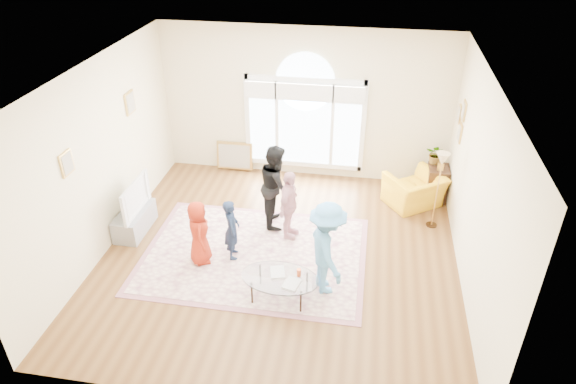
% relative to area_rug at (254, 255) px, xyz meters
% --- Properties ---
extents(ground, '(6.00, 6.00, 0.00)m').
position_rel_area_rug_xyz_m(ground, '(0.43, 0.06, -0.01)').
color(ground, '#563518').
rests_on(ground, ground).
extents(room_shell, '(6.00, 6.00, 6.00)m').
position_rel_area_rug_xyz_m(room_shell, '(0.44, 2.89, 1.56)').
color(room_shell, beige).
rests_on(room_shell, ground).
extents(area_rug, '(3.60, 2.60, 0.02)m').
position_rel_area_rug_xyz_m(area_rug, '(0.00, 0.00, 0.00)').
color(area_rug, beige).
rests_on(area_rug, ground).
extents(rug_border, '(3.80, 2.80, 0.01)m').
position_rel_area_rug_xyz_m(rug_border, '(0.00, 0.00, -0.00)').
color(rug_border, '#9B616D').
rests_on(rug_border, ground).
extents(tv_console, '(0.45, 1.00, 0.42)m').
position_rel_area_rug_xyz_m(tv_console, '(-2.32, 0.36, 0.20)').
color(tv_console, gray).
rests_on(tv_console, ground).
extents(television, '(0.17, 1.05, 0.61)m').
position_rel_area_rug_xyz_m(television, '(-2.31, 0.36, 0.71)').
color(television, black).
rests_on(television, tv_console).
extents(coffee_table, '(1.25, 0.86, 0.54)m').
position_rel_area_rug_xyz_m(coffee_table, '(0.63, -0.99, 0.39)').
color(coffee_table, silver).
rests_on(coffee_table, ground).
extents(armchair, '(1.34, 1.31, 0.66)m').
position_rel_area_rug_xyz_m(armchair, '(2.76, 2.12, 0.32)').
color(armchair, yellow).
rests_on(armchair, ground).
extents(side_cabinet, '(0.40, 0.50, 0.70)m').
position_rel_area_rug_xyz_m(side_cabinet, '(3.21, 2.45, 0.34)').
color(side_cabinet, black).
rests_on(side_cabinet, ground).
extents(floor_lamp, '(0.26, 0.26, 1.51)m').
position_rel_area_rug_xyz_m(floor_lamp, '(3.08, 1.43, 1.27)').
color(floor_lamp, black).
rests_on(floor_lamp, ground).
extents(plant_pedestal, '(0.20, 0.20, 0.70)m').
position_rel_area_rug_xyz_m(plant_pedestal, '(3.13, 2.62, 0.34)').
color(plant_pedestal, white).
rests_on(plant_pedestal, ground).
extents(potted_plant, '(0.46, 0.43, 0.41)m').
position_rel_area_rug_xyz_m(potted_plant, '(3.13, 2.62, 0.89)').
color(potted_plant, '#33722D').
rests_on(potted_plant, plant_pedestal).
extents(leaning_picture, '(0.80, 0.14, 0.62)m').
position_rel_area_rug_xyz_m(leaning_picture, '(-1.11, 2.96, -0.01)').
color(leaning_picture, tan).
rests_on(leaning_picture, ground).
extents(child_red, '(0.53, 0.65, 1.14)m').
position_rel_area_rug_xyz_m(child_red, '(-0.84, -0.31, 0.58)').
color(child_red, '#A12511').
rests_on(child_red, area_rug).
extents(child_navy, '(0.35, 0.45, 1.10)m').
position_rel_area_rug_xyz_m(child_navy, '(-0.34, -0.09, 0.56)').
color(child_navy, '#16213B').
rests_on(child_navy, area_rug).
extents(child_black, '(0.73, 0.87, 1.57)m').
position_rel_area_rug_xyz_m(child_black, '(0.20, 1.05, 0.80)').
color(child_black, black).
rests_on(child_black, area_rug).
extents(child_pink, '(0.44, 0.80, 1.30)m').
position_rel_area_rug_xyz_m(child_pink, '(0.50, 0.64, 0.66)').
color(child_pink, '#D2949F').
rests_on(child_pink, area_rug).
extents(child_blue, '(0.93, 1.15, 1.55)m').
position_rel_area_rug_xyz_m(child_blue, '(1.30, -0.66, 0.79)').
color(child_blue, '#4F95D0').
rests_on(child_blue, area_rug).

